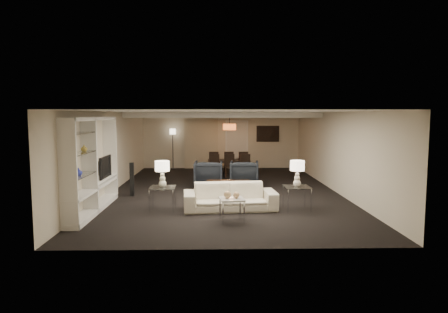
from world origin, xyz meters
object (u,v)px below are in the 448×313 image
object	(u,v)px
sofa	(230,197)
chair_nl	(214,166)
dining_table	(229,167)
armchair_left	(208,174)
coffee_table	(228,189)
chair_nr	(245,166)
side_table_left	(163,199)
chair_nm	(230,166)
vase_amber	(84,148)
chair_fr	(243,162)
armchair_right	(244,174)
pendant_light	(229,127)
floor_lamp	(173,149)
chair_fl	(214,162)
television	(102,167)
table_lamp_left	(162,174)
chair_fm	(229,162)
table_lamp_right	(297,174)
vase_blue	(78,172)
side_table_right	(297,198)
marble_table	(232,210)

from	to	relation	value
sofa	chair_nl	size ratio (longest dim) A/B	2.63
dining_table	armchair_left	bearing A→B (deg)	-107.07
coffee_table	chair_nr	distance (m)	3.81
side_table_left	chair_nm	bearing A→B (deg)	70.46
vase_amber	chair_fr	size ratio (longest dim) A/B	0.18
armchair_right	chair_nr	distance (m)	2.03
pendant_light	floor_lamp	world-z (taller)	pendant_light
armchair_right	chair_fl	size ratio (longest dim) A/B	1.08
television	chair_nm	distance (m)	5.97
chair_fr	dining_table	bearing A→B (deg)	43.29
sofa	table_lamp_left	distance (m)	1.80
chair_fm	sofa	bearing A→B (deg)	85.63
coffee_table	vase_amber	world-z (taller)	vase_amber
armchair_right	chair_nl	xyz separation A→B (m)	(-1.01, 2.02, 0.01)
sofa	table_lamp_right	size ratio (longest dim) A/B	3.53
sofa	side_table_left	size ratio (longest dim) A/B	3.64
chair_fr	coffee_table	bearing A→B (deg)	77.07
armchair_right	television	world-z (taller)	television
pendant_light	dining_table	bearing A→B (deg)	-109.27
vase_amber	dining_table	bearing A→B (deg)	61.62
side_table_left	vase_blue	size ratio (longest dim) A/B	3.56
side_table_right	vase_blue	bearing A→B (deg)	-167.59
chair_nl	side_table_right	bearing A→B (deg)	-66.34
chair_fr	floor_lamp	distance (m)	3.26
table_lamp_left	floor_lamp	size ratio (longest dim) A/B	0.37
chair_nm	chair_fr	world-z (taller)	same
armchair_right	side_table_right	bearing A→B (deg)	113.23
side_table_left	chair_fl	size ratio (longest dim) A/B	0.72
chair_nr	chair_fm	size ratio (longest dim) A/B	1.00
vase_amber	floor_lamp	size ratio (longest dim) A/B	0.09
vase_blue	chair_nm	world-z (taller)	vase_blue
sofa	marble_table	size ratio (longest dim) A/B	4.37
chair_nr	dining_table	bearing A→B (deg)	138.21
table_lamp_left	chair_nl	bearing A→B (deg)	76.39
vase_amber	chair_nl	xyz separation A→B (m)	(2.99, 6.00, -1.20)
dining_table	chair_nm	xyz separation A→B (m)	(0.00, -0.65, 0.14)
floor_lamp	armchair_right	bearing A→B (deg)	-57.26
pendant_light	table_lamp_right	xyz separation A→B (m)	(1.49, -6.02, -0.99)
dining_table	sofa	bearing A→B (deg)	-92.44
television	chair_fm	xyz separation A→B (m)	(3.56, 6.05, -0.59)
table_lamp_left	vase_amber	distance (m)	1.97
table_lamp_right	dining_table	size ratio (longest dim) A/B	0.39
coffee_table	table_lamp_left	size ratio (longest dim) A/B	1.94
floor_lamp	coffee_table	bearing A→B (deg)	-69.87
armchair_right	marble_table	size ratio (longest dim) A/B	1.79
marble_table	dining_table	size ratio (longest dim) A/B	0.31
pendant_light	armchair_left	bearing A→B (deg)	-106.49
armchair_right	table_lamp_left	distance (m)	4.05
television	chair_nl	distance (m)	5.63
marble_table	dining_table	bearing A→B (deg)	88.47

